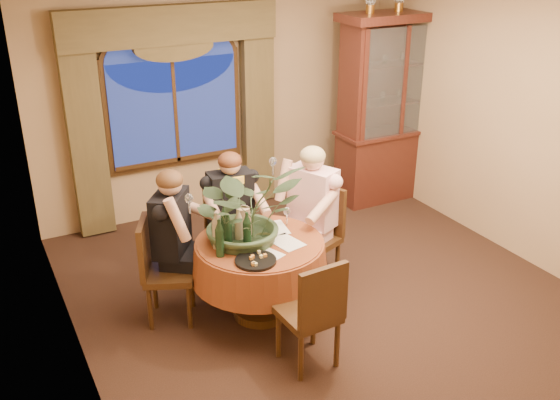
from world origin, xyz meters
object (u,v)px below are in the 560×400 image
person_back (172,242)px  wine_bottle_4 (225,222)px  wine_bottle_1 (220,238)px  wine_bottle_0 (228,231)px  chair_right (314,238)px  chair_front_left (308,311)px  olive_bowl (264,239)px  person_scarf (231,215)px  wine_bottle_2 (216,230)px  chair_back (170,271)px  person_pink (313,214)px  centerpiece_plant (245,173)px  stoneware_vase (243,223)px  wine_bottle_3 (247,230)px  china_cabinet (391,109)px  wine_bottle_5 (239,227)px  chair_back_right (231,232)px  dining_table (260,279)px

person_back → wine_bottle_4: (0.39, -0.29, 0.23)m
wine_bottle_1 → wine_bottle_0: bearing=38.0°
chair_right → wine_bottle_0: size_ratio=2.91×
chair_front_left → olive_bowl: (-0.01, 0.76, 0.29)m
person_scarf → wine_bottle_0: size_ratio=4.02×
chair_right → wine_bottle_2: (-1.09, -0.23, 0.44)m
person_back → chair_back: bearing=4.9°
person_pink → centerpiece_plant: (-0.81, -0.24, 0.66)m
chair_back → olive_bowl: 0.88m
person_back → olive_bowl: (0.67, -0.48, 0.09)m
stoneware_vase → olive_bowl: bearing=-43.6°
centerpiece_plant → wine_bottle_2: centerpiece_plant is taller
wine_bottle_3 → centerpiece_plant: bearing=68.1°
wine_bottle_3 → wine_bottle_4: size_ratio=1.00×
wine_bottle_0 → china_cabinet: bearing=30.1°
olive_bowl → wine_bottle_5: size_ratio=0.46×
chair_back → wine_bottle_1: wine_bottle_1 is taller
olive_bowl → person_back: bearing=144.3°
china_cabinet → centerpiece_plant: china_cabinet is taller
chair_back_right → wine_bottle_2: size_ratio=2.91×
china_cabinet → chair_right: bearing=-143.6°
china_cabinet → chair_back_right: size_ratio=2.43×
centerpiece_plant → wine_bottle_4: bearing=158.2°
stoneware_vase → wine_bottle_5: wine_bottle_5 is taller
wine_bottle_0 → wine_bottle_5: (0.11, 0.03, 0.00)m
stoneware_vase → wine_bottle_2: 0.28m
chair_back_right → centerpiece_plant: 1.12m
centerpiece_plant → chair_front_left: bearing=-82.5°
wine_bottle_1 → stoneware_vase: bearing=32.6°
chair_back → person_pink: (1.47, 0.03, 0.22)m
chair_right → wine_bottle_3: (-0.86, -0.34, 0.44)m
stoneware_vase → wine_bottle_0: 0.22m
wine_bottle_4 → stoneware_vase: bearing=-24.4°
person_back → olive_bowl: person_back is taller
wine_bottle_3 → stoneware_vase: bearing=75.5°
olive_bowl → wine_bottle_4: wine_bottle_4 is taller
stoneware_vase → wine_bottle_3: 0.18m
person_pink → wine_bottle_0: size_ratio=4.25×
person_back → person_scarf: 0.76m
chair_back → wine_bottle_1: (0.32, -0.41, 0.44)m
chair_back → wine_bottle_4: (0.48, -0.15, 0.44)m
olive_bowl → wine_bottle_1: size_ratio=0.46×
china_cabinet → olive_bowl: 3.18m
dining_table → wine_bottle_1: size_ratio=3.68×
china_cabinet → person_pink: china_cabinet is taller
dining_table → olive_bowl: bearing=-24.5°
chair_right → person_scarf: size_ratio=0.72×
wine_bottle_1 → wine_bottle_4: same height
person_pink → stoneware_vase: (-0.84, -0.24, 0.20)m
chair_front_left → person_scarf: (0.02, 1.55, 0.18)m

